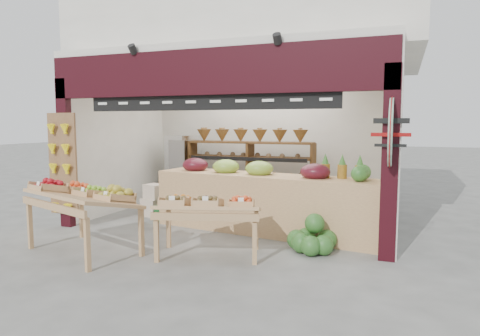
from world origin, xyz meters
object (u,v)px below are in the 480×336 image
Objects in this scene: mid_counter at (264,201)px; display_table_left at (82,195)px; refrigerator at (183,170)px; display_table_right at (205,205)px; back_shelving at (250,158)px; cardboard_stack at (162,206)px; watermelon_pile at (311,239)px.

mid_counter is 2.13× the size of display_table_left.
refrigerator is 0.99× the size of display_table_right.
back_shelving is 1.72m from refrigerator.
cardboard_stack is 2.39m from display_table_left.
display_table_left is at bearing -160.63° from watermelon_pile.
mid_counter is (2.56, -1.88, -0.25)m from refrigerator.
watermelon_pile is at bearing -39.75° from mid_counter.
back_shelving is at bearing 116.37° from mid_counter.
display_table_left is at bearing -88.23° from cardboard_stack.
refrigerator is at bearing 102.02° from cardboard_stack.
refrigerator is (-1.68, 0.11, -0.33)m from back_shelving.
back_shelving is 2.14m from cardboard_stack.
mid_counter is at bearing -17.11° from refrigerator.
cardboard_stack is 2.70m from display_table_right.
display_table_left is at bearing -166.90° from display_table_right.
mid_counter reaches higher than watermelon_pile.
refrigerator is 3.83m from display_table_left.
display_table_right is 2.25× the size of watermelon_pile.
display_table_right is at bearing 13.10° from display_table_left.
display_table_right is (1.78, 0.41, -0.10)m from display_table_left.
mid_counter is at bearing 75.52° from display_table_right.
mid_counter is 1.33m from watermelon_pile.
refrigerator reaches higher than display_table_left.
refrigerator is 1.48× the size of cardboard_stack.
display_table_right is at bearing -81.59° from back_shelving.
back_shelving is 3.35m from display_table_right.
watermelon_pile is at bearing 26.79° from display_table_right.
display_table_left is (0.07, -2.32, 0.58)m from cardboard_stack.
watermelon_pile is at bearing -54.26° from back_shelving.
refrigerator reaches higher than cardboard_stack.
display_table_right is at bearing -38.29° from refrigerator.
display_table_left is 3.41m from watermelon_pile.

